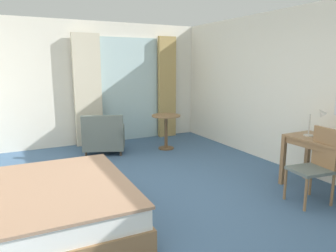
{
  "coord_description": "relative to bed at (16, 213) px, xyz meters",
  "views": [
    {
      "loc": [
        -1.54,
        -3.41,
        1.77
      ],
      "look_at": [
        0.47,
        0.53,
        0.89
      ],
      "focal_mm": 33.47,
      "sensor_mm": 36.0,
      "label": 1
    }
  ],
  "objects": [
    {
      "name": "bed",
      "position": [
        0.0,
        0.0,
        0.0
      ],
      "size": [
        2.28,
        1.96,
        1.07
      ],
      "color": "olive",
      "rests_on": "ground"
    },
    {
      "name": "armchair_by_window",
      "position": [
        1.67,
        2.66,
        0.05
      ],
      "size": [
        0.98,
        0.92,
        0.8
      ],
      "color": "slate",
      "rests_on": "ground"
    },
    {
      "name": "curtain_panel_right",
      "position": [
        3.5,
        3.46,
        0.94
      ],
      "size": [
        0.44,
        0.1,
        2.41
      ],
      "primitive_type": "cube",
      "color": "tan",
      "rests_on": "ground"
    },
    {
      "name": "curtain_panel_left",
      "position": [
        1.58,
        3.46,
        0.94
      ],
      "size": [
        0.59,
        0.1,
        2.41
      ],
      "primitive_type": "cube",
      "color": "beige",
      "rests_on": "ground"
    },
    {
      "name": "ground",
      "position": [
        1.58,
        0.04,
        -0.32
      ],
      "size": [
        5.99,
        7.72,
        0.1
      ],
      "primitive_type": "cube",
      "color": "#426084"
    },
    {
      "name": "balcony_glass_door",
      "position": [
        2.54,
        3.56,
        0.91
      ],
      "size": [
        1.48,
        0.02,
        2.36
      ],
      "primitive_type": "cube",
      "color": "silver",
      "rests_on": "ground"
    },
    {
      "name": "writing_desk",
      "position": [
        3.84,
        -0.77,
        0.4
      ],
      "size": [
        0.59,
        1.23,
        0.77
      ],
      "color": "olive",
      "rests_on": "ground"
    },
    {
      "name": "round_cafe_table",
      "position": [
        2.93,
        2.39,
        0.26
      ],
      "size": [
        0.6,
        0.6,
        0.73
      ],
      "color": "olive",
      "rests_on": "ground"
    },
    {
      "name": "wall_right",
      "position": [
        4.31,
        0.04,
        1.07
      ],
      "size": [
        0.12,
        7.32,
        2.69
      ],
      "primitive_type": "cube",
      "color": "white",
      "rests_on": "ground"
    },
    {
      "name": "desk_lamp",
      "position": [
        3.86,
        -0.49,
        0.76
      ],
      "size": [
        0.23,
        0.24,
        0.43
      ],
      "color": "#B7B2A8",
      "rests_on": "writing_desk"
    },
    {
      "name": "wall_back",
      "position": [
        1.58,
        3.64,
        1.07
      ],
      "size": [
        5.59,
        0.12,
        2.69
      ],
      "primitive_type": "cube",
      "color": "white",
      "rests_on": "ground"
    },
    {
      "name": "desk_chair",
      "position": [
        3.47,
        -0.82,
        0.26
      ],
      "size": [
        0.51,
        0.46,
        0.98
      ],
      "color": "slate",
      "rests_on": "ground"
    }
  ]
}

